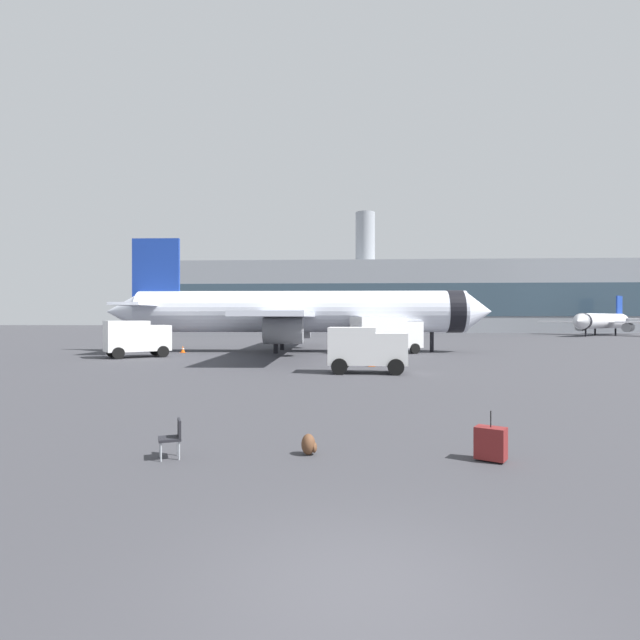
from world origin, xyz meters
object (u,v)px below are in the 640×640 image
object	(u,v)px
airplane_at_gate	(298,312)
airplane_taxiing	(603,321)
safety_cone_far	(160,351)
gate_chair	(173,436)
traveller_backpack	(309,445)
rolling_suitcase	(491,443)
safety_cone_mid	(372,361)
service_truck	(137,337)
fuel_truck	(386,333)
safety_cone_near	(183,349)
cargo_van	(366,347)

from	to	relation	value
airplane_at_gate	airplane_taxiing	xyz separation A→B (m)	(49.63, 45.52, -1.13)
safety_cone_far	gate_chair	world-z (taller)	gate_chair
traveller_backpack	gate_chair	distance (m)	3.06
rolling_suitcase	traveller_backpack	world-z (taller)	rolling_suitcase
airplane_at_gate	safety_cone_mid	world-z (taller)	airplane_at_gate
airplane_at_gate	service_truck	distance (m)	14.29
airplane_at_gate	gate_chair	distance (m)	35.66
fuel_truck	safety_cone_far	bearing A→B (deg)	-173.35
airplane_taxiing	airplane_at_gate	bearing A→B (deg)	-137.47
safety_cone_near	gate_chair	world-z (taller)	gate_chair
airplane_taxiing	fuel_truck	size ratio (longest dim) A/B	3.14
fuel_truck	rolling_suitcase	xyz separation A→B (m)	(-0.25, -33.31, -1.38)
airplane_taxiing	safety_cone_mid	bearing A→B (deg)	-126.27
safety_cone_mid	traveller_backpack	world-z (taller)	safety_cone_mid
safety_cone_mid	airplane_taxiing	bearing A→B (deg)	53.73
fuel_truck	safety_cone_near	distance (m)	18.13
rolling_suitcase	fuel_truck	bearing A→B (deg)	89.56
safety_cone_near	safety_cone_far	xyz separation A→B (m)	(-1.15, -2.41, -0.01)
service_truck	safety_cone_near	bearing A→B (deg)	70.16
airplane_at_gate	cargo_van	xyz separation A→B (m)	(5.59, -17.77, -2.21)
safety_cone_mid	fuel_truck	bearing A→B (deg)	81.32
airplane_taxiing	safety_cone_mid	size ratio (longest dim) A/B	28.08
fuel_truck	gate_chair	xyz separation A→B (m)	(-7.29, -33.46, -1.27)
rolling_suitcase	gate_chair	world-z (taller)	rolling_suitcase
fuel_truck	traveller_backpack	size ratio (longest dim) A/B	13.45
airplane_taxiing	gate_chair	xyz separation A→B (m)	(-49.04, -81.03, -2.03)
airplane_taxiing	rolling_suitcase	world-z (taller)	airplane_taxiing
gate_chair	airplane_at_gate	bearing A→B (deg)	90.95
service_truck	safety_cone_near	world-z (taller)	service_truck
fuel_truck	gate_chair	distance (m)	34.27
fuel_truck	cargo_van	world-z (taller)	fuel_truck
cargo_van	safety_cone_far	size ratio (longest dim) A/B	7.37
safety_cone_far	traveller_backpack	bearing A→B (deg)	-64.09
airplane_at_gate	traveller_backpack	xyz separation A→B (m)	(3.61, -35.07, -3.42)
airplane_at_gate	cargo_van	world-z (taller)	airplane_at_gate
fuel_truck	safety_cone_far	size ratio (longest dim) A/B	10.58
airplane_taxiing	traveller_backpack	bearing A→B (deg)	-119.73
cargo_van	gate_chair	world-z (taller)	cargo_van
airplane_taxiing	safety_cone_near	xyz separation A→B (m)	(-59.82, -47.40, -2.22)
safety_cone_near	rolling_suitcase	world-z (taller)	rolling_suitcase
fuel_truck	safety_cone_near	size ratio (longest dim) A/B	10.36
service_truck	safety_cone_mid	size ratio (longest dim) A/B	7.18
safety_cone_near	safety_cone_mid	xyz separation A→B (m)	(16.28, -11.93, 0.05)
traveller_backpack	gate_chair	xyz separation A→B (m)	(-3.02, -0.44, 0.27)
service_truck	gate_chair	size ratio (longest dim) A/B	6.02
safety_cone_near	safety_cone_mid	world-z (taller)	safety_cone_mid
airplane_taxiing	service_truck	xyz separation A→B (m)	(-61.76, -52.79, -0.92)
service_truck	fuel_truck	size ratio (longest dim) A/B	0.80
service_truck	traveller_backpack	size ratio (longest dim) A/B	10.78
service_truck	safety_cone_mid	bearing A→B (deg)	-19.75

